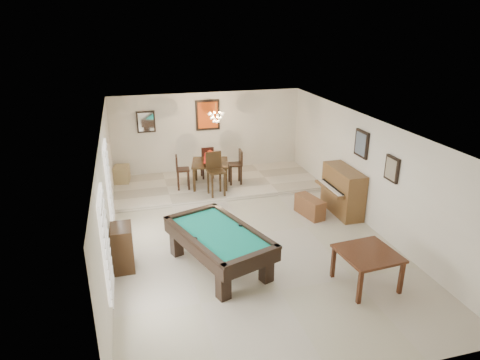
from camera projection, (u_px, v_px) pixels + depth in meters
name	position (u px, v px, depth m)	size (l,w,h in m)	color
ground_plane	(247.00, 235.00, 9.98)	(6.00, 9.00, 0.02)	beige
wall_back	(208.00, 133.00, 13.57)	(6.00, 0.04, 2.60)	silver
wall_front	(344.00, 306.00, 5.46)	(6.00, 0.04, 2.60)	silver
wall_left	(107.00, 197.00, 8.78)	(0.04, 9.00, 2.60)	silver
wall_right	(367.00, 171.00, 10.25)	(0.04, 9.00, 2.60)	silver
ceiling	(247.00, 126.00, 9.05)	(6.00, 9.00, 0.04)	white
dining_step	(217.00, 184.00, 12.89)	(6.00, 2.50, 0.12)	beige
window_left_front	(105.00, 243.00, 6.77)	(0.06, 1.00, 1.70)	white
window_left_rear	(108.00, 182.00, 9.30)	(0.06, 1.00, 1.70)	white
pool_table	(219.00, 250.00, 8.57)	(1.27, 2.34, 0.78)	black
square_table	(366.00, 269.00, 8.00)	(1.01, 1.01, 0.70)	#371A0D
upright_piano	(338.00, 191.00, 10.90)	(0.80, 1.43, 1.19)	brown
piano_bench	(310.00, 207.00, 10.87)	(0.35, 0.89, 0.49)	brown
apothecary_chest	(123.00, 248.00, 8.51)	(0.41, 0.62, 0.92)	black
dining_table	(210.00, 172.00, 12.44)	(1.03, 1.03, 0.85)	black
flower_vase	(210.00, 154.00, 12.24)	(0.14, 0.14, 0.24)	#AA2B0E
dining_chair_south	(216.00, 175.00, 11.72)	(0.44, 0.44, 1.20)	black
dining_chair_north	(207.00, 162.00, 13.05)	(0.37, 0.37, 1.00)	black
dining_chair_west	(183.00, 172.00, 12.20)	(0.37, 0.37, 0.99)	black
dining_chair_east	(235.00, 167.00, 12.58)	(0.38, 0.38, 1.02)	black
corner_bench	(122.00, 174.00, 12.79)	(0.43, 0.54, 0.48)	#A28958
chandelier	(216.00, 114.00, 12.08)	(0.44, 0.44, 0.60)	#FFE5B2
back_painting	(208.00, 115.00, 13.32)	(0.75, 0.06, 0.95)	#D84C14
back_mirror	(146.00, 122.00, 12.89)	(0.55, 0.06, 0.65)	white
right_picture_upper	(362.00, 144.00, 10.30)	(0.06, 0.55, 0.65)	slate
right_picture_lower	(392.00, 169.00, 9.19)	(0.06, 0.45, 0.55)	gray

